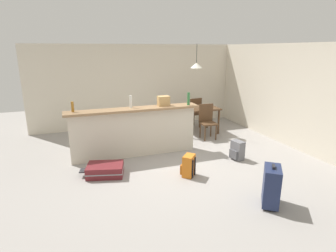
% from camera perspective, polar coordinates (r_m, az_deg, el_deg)
% --- Properties ---
extents(ground_plane, '(13.00, 13.00, 0.05)m').
position_cam_1_polar(ground_plane, '(6.20, 1.51, -6.98)').
color(ground_plane, gray).
extents(wall_back, '(6.60, 0.10, 2.50)m').
position_cam_1_polar(wall_back, '(8.70, -5.78, 8.28)').
color(wall_back, beige).
rests_on(wall_back, ground_plane).
extents(wall_right, '(0.10, 6.00, 2.50)m').
position_cam_1_polar(wall_right, '(7.69, 22.54, 6.19)').
color(wall_right, beige).
rests_on(wall_right, ground_plane).
extents(partition_half_wall, '(2.80, 0.20, 1.06)m').
position_cam_1_polar(partition_half_wall, '(6.24, -6.88, -1.53)').
color(partition_half_wall, beige).
rests_on(partition_half_wall, ground_plane).
extents(bar_countertop, '(2.96, 0.40, 0.05)m').
position_cam_1_polar(bar_countertop, '(6.10, -7.05, 3.44)').
color(bar_countertop, '#93704C').
rests_on(bar_countertop, partition_half_wall).
extents(bottle_amber, '(0.06, 0.06, 0.21)m').
position_cam_1_polar(bottle_amber, '(6.00, -19.16, 3.78)').
color(bottle_amber, '#9E661E').
rests_on(bottle_amber, bar_countertop).
extents(bottle_white, '(0.06, 0.06, 0.27)m').
position_cam_1_polar(bottle_white, '(6.14, -7.72, 5.02)').
color(bottle_white, silver).
rests_on(bottle_white, bar_countertop).
extents(bottle_green, '(0.06, 0.06, 0.29)m').
position_cam_1_polar(bottle_green, '(6.39, 4.26, 5.65)').
color(bottle_green, '#2D6B38').
rests_on(bottle_green, bar_countertop).
extents(grocery_bag, '(0.26, 0.18, 0.22)m').
position_cam_1_polar(grocery_bag, '(6.31, -0.94, 5.23)').
color(grocery_bag, tan).
rests_on(grocery_bag, bar_countertop).
extents(dining_table, '(1.10, 0.80, 0.74)m').
position_cam_1_polar(dining_table, '(7.96, 6.25, 3.15)').
color(dining_table, '#4C331E').
rests_on(dining_table, ground_plane).
extents(dining_chair_near_partition, '(0.42, 0.42, 0.93)m').
position_cam_1_polar(dining_chair_near_partition, '(7.52, 8.12, 1.32)').
color(dining_chair_near_partition, '#4C331E').
rests_on(dining_chair_near_partition, ground_plane).
extents(dining_chair_far_side, '(0.45, 0.45, 0.93)m').
position_cam_1_polar(dining_chair_far_side, '(8.49, 5.39, 3.06)').
color(dining_chair_far_side, '#4C331E').
rests_on(dining_chair_far_side, ground_plane).
extents(pendant_lamp, '(0.34, 0.34, 0.70)m').
position_cam_1_polar(pendant_lamp, '(7.82, 5.90, 12.37)').
color(pendant_lamp, black).
extents(suitcase_flat_maroon, '(0.88, 0.65, 0.22)m').
position_cam_1_polar(suitcase_flat_maroon, '(5.52, -12.89, -8.84)').
color(suitcase_flat_maroon, maroon).
rests_on(suitcase_flat_maroon, ground_plane).
extents(suitcase_upright_navy, '(0.46, 0.50, 0.67)m').
position_cam_1_polar(suitcase_upright_navy, '(4.62, 20.62, -11.50)').
color(suitcase_upright_navy, '#1E284C').
rests_on(suitcase_upright_navy, ground_plane).
extents(backpack_orange, '(0.34, 0.34, 0.42)m').
position_cam_1_polar(backpack_orange, '(5.34, 4.25, -8.24)').
color(backpack_orange, orange).
rests_on(backpack_orange, ground_plane).
extents(backpack_grey, '(0.29, 0.31, 0.42)m').
position_cam_1_polar(backpack_grey, '(6.27, 14.14, -4.96)').
color(backpack_grey, slate).
rests_on(backpack_grey, ground_plane).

